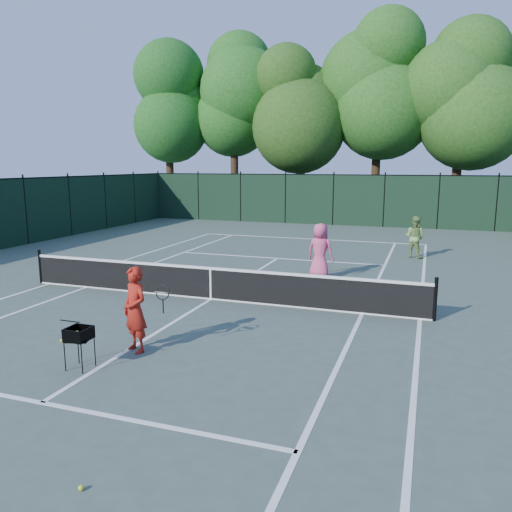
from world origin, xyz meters
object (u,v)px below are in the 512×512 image
(coach, at_px, (135,310))
(ball_hopper, at_px, (79,334))
(player_pink, at_px, (320,251))
(loose_ball_near_cart, at_px, (81,488))
(loose_ball_midcourt, at_px, (62,341))
(player_green, at_px, (415,237))

(coach, height_order, ball_hopper, coach)
(player_pink, distance_m, loose_ball_near_cart, 11.51)
(player_pink, distance_m, loose_ball_midcourt, 8.57)
(player_pink, bearing_deg, coach, 87.54)
(coach, distance_m, loose_ball_near_cart, 4.42)
(player_pink, xyz_separation_m, player_green, (2.77, 4.85, -0.08))
(loose_ball_near_cart, bearing_deg, loose_ball_midcourt, 132.46)
(loose_ball_near_cart, xyz_separation_m, loose_ball_midcourt, (-3.54, 3.87, 0.00))
(player_green, height_order, ball_hopper, player_green)
(loose_ball_midcourt, bearing_deg, player_green, 61.96)
(player_pink, distance_m, player_green, 5.59)
(coach, xyz_separation_m, ball_hopper, (-0.50, -1.08, -0.20))
(coach, bearing_deg, player_pink, 99.31)
(ball_hopper, xyz_separation_m, loose_ball_near_cart, (2.27, -2.88, -0.62))
(player_green, bearing_deg, player_pink, 86.42)
(player_pink, relative_size, loose_ball_near_cart, 26.62)
(coach, bearing_deg, player_green, 93.42)
(player_pink, xyz_separation_m, loose_ball_near_cart, (-0.32, -11.47, -0.87))
(coach, height_order, player_green, coach)
(loose_ball_midcourt, bearing_deg, loose_ball_near_cart, -47.54)
(loose_ball_near_cart, bearing_deg, player_pink, 88.41)
(player_pink, bearing_deg, ball_hopper, 86.36)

